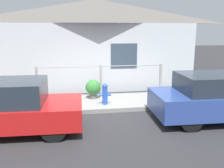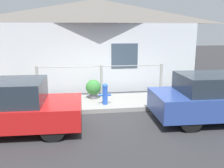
% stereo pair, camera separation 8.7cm
% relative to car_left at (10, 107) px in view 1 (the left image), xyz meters
% --- Properties ---
extents(ground_plane, '(60.00, 60.00, 0.00)m').
position_rel_car_left_xyz_m(ground_plane, '(2.71, 1.08, -0.69)').
color(ground_plane, '#2D2D30').
extents(sidewalk, '(24.00, 1.88, 0.14)m').
position_rel_car_left_xyz_m(sidewalk, '(2.71, 2.03, -0.62)').
color(sidewalk, gray).
rests_on(sidewalk, ground_plane).
extents(house, '(8.67, 2.23, 3.94)m').
position_rel_car_left_xyz_m(house, '(2.72, 4.46, 2.48)').
color(house, silver).
rests_on(house, ground_plane).
extents(fence, '(4.90, 0.10, 1.19)m').
position_rel_car_left_xyz_m(fence, '(2.71, 2.82, 0.11)').
color(fence, '#999993').
rests_on(fence, sidewalk).
extents(car_left, '(3.70, 1.81, 1.39)m').
position_rel_car_left_xyz_m(car_left, '(0.00, 0.00, 0.00)').
color(car_left, red).
rests_on(car_left, ground_plane).
extents(car_right, '(4.15, 1.82, 1.40)m').
position_rel_car_left_xyz_m(car_right, '(5.99, -0.00, 0.01)').
color(car_right, '#2D4793').
rests_on(car_right, ground_plane).
extents(fire_hydrant, '(0.42, 0.19, 0.73)m').
position_rel_car_left_xyz_m(fire_hydrant, '(2.71, 1.60, -0.16)').
color(fire_hydrant, blue).
rests_on(fire_hydrant, sidewalk).
extents(potted_plant_near_hydrant, '(0.56, 0.56, 0.71)m').
position_rel_car_left_xyz_m(potted_plant_near_hydrant, '(2.37, 2.40, -0.14)').
color(potted_plant_near_hydrant, slate).
rests_on(potted_plant_near_hydrant, sidewalk).
extents(potted_plant_by_fence, '(0.48, 0.48, 0.58)m').
position_rel_car_left_xyz_m(potted_plant_by_fence, '(-0.34, 2.68, -0.23)').
color(potted_plant_by_fence, '#9E5638').
rests_on(potted_plant_by_fence, sidewalk).
extents(potted_plant_corner, '(0.49, 0.49, 0.60)m').
position_rel_car_left_xyz_m(potted_plant_corner, '(6.38, 2.67, -0.21)').
color(potted_plant_corner, brown).
rests_on(potted_plant_corner, sidewalk).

